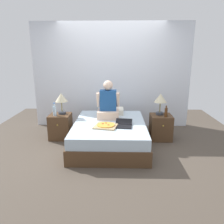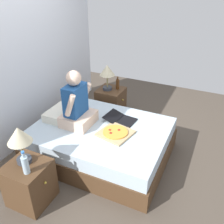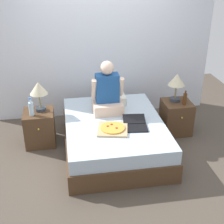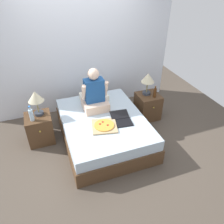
{
  "view_description": "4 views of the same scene",
  "coord_description": "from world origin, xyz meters",
  "views": [
    {
      "loc": [
        0.15,
        -4.07,
        1.79
      ],
      "look_at": [
        0.05,
        -0.01,
        0.69
      ],
      "focal_mm": 35.0,
      "sensor_mm": 36.0,
      "label": 1
    },
    {
      "loc": [
        -2.53,
        -1.35,
        2.37
      ],
      "look_at": [
        0.03,
        -0.16,
        0.74
      ],
      "focal_mm": 40.0,
      "sensor_mm": 36.0,
      "label": 2
    },
    {
      "loc": [
        -0.67,
        -3.86,
        2.59
      ],
      "look_at": [
        -0.06,
        -0.2,
        0.72
      ],
      "focal_mm": 50.0,
      "sensor_mm": 36.0,
      "label": 3
    },
    {
      "loc": [
        -0.91,
        -2.95,
        2.69
      ],
      "look_at": [
        0.09,
        -0.2,
        0.7
      ],
      "focal_mm": 35.0,
      "sensor_mm": 36.0,
      "label": 4
    }
  ],
  "objects": [
    {
      "name": "ground_plane",
      "position": [
        0.0,
        0.0,
        0.0
      ],
      "size": [
        5.79,
        5.79,
        0.0
      ],
      "primitive_type": "plane",
      "color": "#4C4238"
    },
    {
      "name": "beer_bottle",
      "position": [
        1.15,
        0.26,
        0.62
      ],
      "size": [
        0.06,
        0.06,
        0.23
      ],
      "color": "#512D14",
      "rests_on": "nightstand_right"
    },
    {
      "name": "nightstand_left",
      "position": [
        -1.08,
        0.36,
        0.26
      ],
      "size": [
        0.44,
        0.47,
        0.53
      ],
      "color": "#4C331E",
      "rests_on": "ground"
    },
    {
      "name": "person_seated",
      "position": [
        -0.04,
        0.34,
        0.76
      ],
      "size": [
        0.47,
        0.4,
        0.78
      ],
      "color": "beige",
      "rests_on": "bed"
    },
    {
      "name": "lamp_on_right_nightstand",
      "position": [
        1.05,
        0.41,
        0.85
      ],
      "size": [
        0.26,
        0.26,
        0.45
      ],
      "color": "#333842",
      "rests_on": "nightstand_right"
    },
    {
      "name": "lamp_on_left_nightstand",
      "position": [
        -1.04,
        0.41,
        0.85
      ],
      "size": [
        0.26,
        0.26,
        0.45
      ],
      "color": "#333842",
      "rests_on": "nightstand_left"
    },
    {
      "name": "pizza_box",
      "position": [
        -0.06,
        -0.25,
        0.49
      ],
      "size": [
        0.47,
        0.47,
        0.05
      ],
      "color": "tan",
      "rests_on": "bed"
    },
    {
      "name": "bed",
      "position": [
        0.0,
        0.0,
        0.23
      ],
      "size": [
        1.42,
        1.85,
        0.47
      ],
      "color": "#4C331E",
      "rests_on": "ground"
    },
    {
      "name": "wall_back",
      "position": [
        0.0,
        1.28,
        1.25
      ],
      "size": [
        3.79,
        0.12,
        2.5
      ],
      "primitive_type": "cube",
      "color": "silver",
      "rests_on": "ground"
    },
    {
      "name": "pillow",
      "position": [
        0.02,
        0.64,
        0.53
      ],
      "size": [
        0.52,
        0.34,
        0.12
      ],
      "primitive_type": "cube",
      "color": "silver",
      "rests_on": "bed"
    },
    {
      "name": "laptop",
      "position": [
        0.26,
        -0.2,
        0.49
      ],
      "size": [
        0.36,
        0.45,
        0.07
      ],
      "color": "black",
      "rests_on": "bed"
    },
    {
      "name": "water_bottle",
      "position": [
        -1.16,
        0.27,
        0.64
      ],
      "size": [
        0.07,
        0.07,
        0.28
      ],
      "color": "silver",
      "rests_on": "nightstand_left"
    },
    {
      "name": "nightstand_right",
      "position": [
        1.08,
        0.36,
        0.26
      ],
      "size": [
        0.44,
        0.47,
        0.53
      ],
      "color": "#4C331E",
      "rests_on": "ground"
    }
  ]
}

